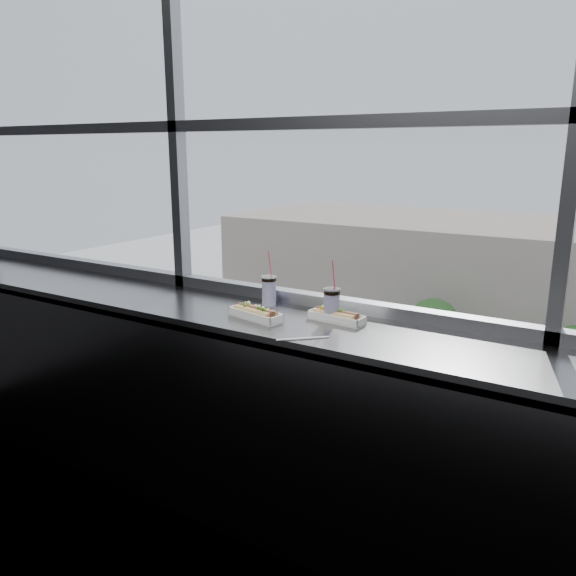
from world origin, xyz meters
The scene contains 19 objects.
wall_back_lower centered at (0.00, 1.50, 0.55)m, with size 6.00×6.00×0.00m, color black.
window_glass centered at (0.00, 1.52, 2.30)m, with size 6.00×6.00×0.00m, color silver.
window_mullions centered at (0.00, 1.50, 2.30)m, with size 6.00×0.08×2.40m, color gray, non-canonical shape.
counter centered at (0.00, 1.23, 1.07)m, with size 6.00×0.55×0.06m, color gray.
counter_fascia centered at (0.00, 0.97, 0.55)m, with size 6.00×0.04×1.04m, color gray.
hotdog_tray_left centered at (-0.24, 1.15, 1.13)m, with size 0.30×0.15×0.07m.
hotdog_tray_right centered at (0.10, 1.30, 1.13)m, with size 0.28×0.11×0.07m.
soda_cup_left centered at (-0.32, 1.38, 1.18)m, with size 0.08×0.08×0.29m.
soda_cup_right centered at (0.08, 1.30, 1.19)m, with size 0.08×0.08×0.29m.
loose_straw centered at (0.10, 1.01, 1.10)m, with size 0.01×0.01×0.23m, color white.
wrapper centered at (-0.38, 1.17, 1.11)m, with size 0.09×0.06×0.02m, color silver.
street_asphalt centered at (0.00, 21.50, -10.97)m, with size 80.00×10.00×0.06m, color black.
far_sidewalk centered at (0.00, 29.50, -10.98)m, with size 80.00×6.00×0.04m, color silver.
car_near_b centered at (-8.63, 17.50, -9.94)m, with size 5.99×2.50×2.00m, color black.
car_far_a centered at (-8.71, 25.50, -9.95)m, with size 5.93×2.47×1.98m, color black.
car_near_a centered at (-15.77, 17.50, -9.84)m, with size 6.62×2.76×2.21m, color gray.
pedestrian_a centered at (-5.94, 28.55, -9.87)m, with size 0.97×0.73×2.18m, color #66605B.
tree_left centered at (-7.56, 29.50, -7.84)m, with size 2.99×2.99×4.67m.
tree_center centered at (-0.20, 29.50, -8.10)m, with size 2.74×2.74×4.28m.
Camera 1 is at (1.20, -0.94, 1.88)m, focal length 35.00 mm.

